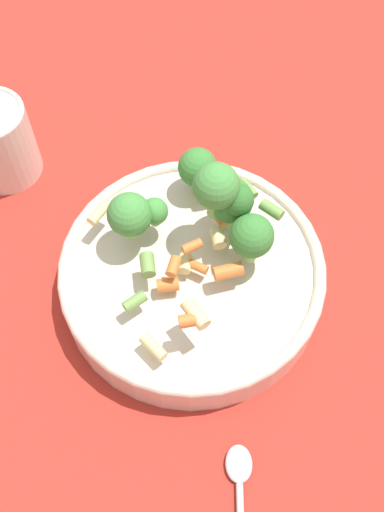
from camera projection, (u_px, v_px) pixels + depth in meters
name	position (u px, v px, depth m)	size (l,w,h in m)	color
ground_plane	(192.00, 285.00, 0.67)	(3.00, 3.00, 0.00)	#B72D23
bowl	(192.00, 274.00, 0.65)	(0.29, 0.29, 0.05)	beige
pasta_salad	(203.00, 208.00, 0.61)	(0.24, 0.20, 0.10)	#8CB766
spoon	(240.00, 498.00, 0.55)	(0.16, 0.05, 0.01)	silver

